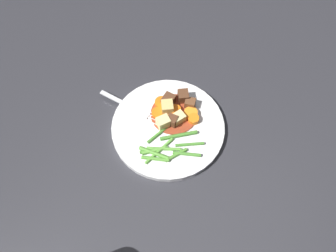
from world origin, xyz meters
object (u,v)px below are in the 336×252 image
carrot_slice_4 (162,103)px  potato_chunk_2 (167,107)px  potato_chunk_1 (163,122)px  fork (134,109)px  potato_chunk_0 (178,118)px  meat_chunk_0 (190,103)px  carrot_slice_3 (175,110)px  meat_chunk_3 (168,100)px  carrot_slice_2 (194,119)px  dinner_plate (168,127)px  meat_chunk_2 (183,96)px  carrot_slice_0 (191,113)px  meat_chunk_1 (172,121)px  carrot_slice_1 (158,113)px

carrot_slice_4 → potato_chunk_2: size_ratio=1.12×
potato_chunk_1 → fork: 0.08m
carrot_slice_4 → potato_chunk_0: 0.06m
potato_chunk_1 → meat_chunk_0: potato_chunk_1 is taller
carrot_slice_3 → meat_chunk_3: (0.02, 0.02, 0.01)m
carrot_slice_2 → potato_chunk_0: size_ratio=0.90×
dinner_plate → potato_chunk_0: size_ratio=9.12×
dinner_plate → meat_chunk_2: size_ratio=9.36×
carrot_slice_0 → dinner_plate: bearing=128.1°
fork → carrot_slice_2: bearing=-94.1°
potato_chunk_2 → meat_chunk_1: size_ratio=1.11×
dinner_plate → meat_chunk_1: meat_chunk_1 is taller
fork → potato_chunk_0: bearing=-98.2°
carrot_slice_3 → meat_chunk_3: size_ratio=0.91×
meat_chunk_2 → carrot_slice_4: bearing=112.8°
carrot_slice_2 → meat_chunk_1: size_ratio=0.99×
carrot_slice_0 → potato_chunk_1: size_ratio=1.12×
carrot_slice_0 → meat_chunk_3: meat_chunk_3 is taller
meat_chunk_0 → dinner_plate: bearing=145.2°
dinner_plate → meat_chunk_3: bearing=7.7°
carrot_slice_3 → potato_chunk_2: bearing=89.1°
carrot_slice_1 → meat_chunk_1: 0.04m
dinner_plate → meat_chunk_0: meat_chunk_0 is taller
meat_chunk_1 → dinner_plate: bearing=132.0°
potato_chunk_2 → meat_chunk_3: (0.02, 0.00, -0.00)m
carrot_slice_1 → meat_chunk_0: meat_chunk_0 is taller
dinner_plate → meat_chunk_2: meat_chunk_2 is taller
meat_chunk_3 → dinner_plate: bearing=-172.3°
carrot_slice_2 → potato_chunk_1: potato_chunk_1 is taller
carrot_slice_3 → meat_chunk_1: meat_chunk_1 is taller
carrot_slice_3 → potato_chunk_2: potato_chunk_2 is taller
carrot_slice_0 → fork: size_ratio=0.18×
dinner_plate → fork: 0.09m
potato_chunk_2 → meat_chunk_3: bearing=1.3°
meat_chunk_2 → fork: size_ratio=0.16×
carrot_slice_1 → carrot_slice_4: (0.03, -0.00, -0.00)m
meat_chunk_2 → carrot_slice_3: bearing=159.3°
carrot_slice_2 → carrot_slice_1: bearing=87.7°
meat_chunk_0 → meat_chunk_3: (-0.00, 0.05, 0.00)m
meat_chunk_1 → fork: meat_chunk_1 is taller
meat_chunk_2 → meat_chunk_1: bearing=166.8°
carrot_slice_4 → meat_chunk_1: 0.06m
dinner_plate → meat_chunk_2: 0.08m
dinner_plate → carrot_slice_4: size_ratio=8.08×
carrot_slice_4 → meat_chunk_2: 0.05m
dinner_plate → meat_chunk_1: bearing=-48.0°
carrot_slice_1 → carrot_slice_2: 0.08m
potato_chunk_1 → potato_chunk_0: bearing=-60.1°
carrot_slice_0 → meat_chunk_3: 0.06m
dinner_plate → fork: bearing=68.6°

